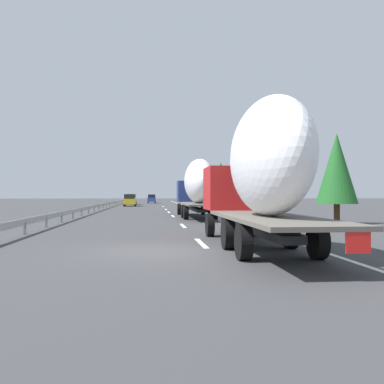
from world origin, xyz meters
name	(u,v)px	position (x,y,z in m)	size (l,w,h in m)	color
ground_plane	(151,209)	(40.00, 0.00, 0.00)	(260.00, 260.00, 0.00)	#38383A
lane_stripe_0	(201,243)	(2.00, -1.80, 0.00)	(3.20, 0.20, 0.01)	white
lane_stripe_1	(183,226)	(10.94, -1.80, 0.00)	(3.20, 0.20, 0.01)	white
lane_stripe_2	(173,216)	(22.03, -1.80, 0.00)	(3.20, 0.20, 0.01)	white
lane_stripe_3	(169,212)	(30.01, -1.80, 0.00)	(3.20, 0.20, 0.01)	white
lane_stripe_4	(166,209)	(37.65, -1.80, 0.00)	(3.20, 0.20, 0.01)	white
lane_stripe_5	(163,206)	(50.21, -1.80, 0.00)	(3.20, 0.20, 0.01)	white
edge_line_right	(190,207)	(45.00, -5.50, 0.00)	(110.00, 0.20, 0.01)	white
truck_lead	(197,185)	(19.19, -3.60, 2.59)	(13.61, 2.55, 4.60)	navy
truck_trailing	(260,170)	(0.01, -3.60, 2.71)	(12.36, 2.55, 4.96)	#B21919
car_yellow_coupe	(130,200)	(52.38, 3.30, 0.95)	(4.59, 1.90, 1.88)	gold
car_blue_sedan	(152,199)	(74.57, -0.17, 0.92)	(4.18, 1.73, 1.83)	#28479E
car_white_van	(132,199)	(63.48, 3.54, 0.95)	(4.55, 1.82, 1.90)	white
road_sign	(202,191)	(41.10, -6.70, 2.33)	(0.10, 0.90, 3.38)	gray
tree_0	(234,179)	(36.50, -10.10, 3.80)	(3.57, 3.57, 6.40)	#472D19
tree_1	(221,178)	(46.43, -10.13, 4.22)	(3.71, 3.71, 6.55)	#472D19
tree_2	(207,187)	(74.41, -11.84, 3.41)	(3.24, 3.24, 5.30)	#472D19
tree_3	(200,185)	(76.96, -10.71, 3.86)	(2.57, 2.57, 6.33)	#472D19
tree_4	(337,169)	(11.53, -11.67, 3.52)	(2.61, 2.61, 5.78)	#472D19
guardrail_median	(106,204)	(43.00, 6.00, 0.58)	(94.00, 0.10, 0.76)	#9EA0A5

